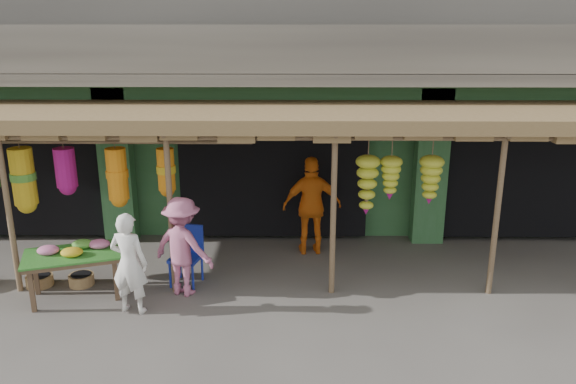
{
  "coord_description": "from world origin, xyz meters",
  "views": [
    {
      "loc": [
        0.4,
        -8.34,
        4.1
      ],
      "look_at": [
        0.29,
        1.0,
        1.31
      ],
      "focal_mm": 35.0,
      "sensor_mm": 36.0,
      "label": 1
    }
  ],
  "objects_px": {
    "flower_table": "(74,255)",
    "blue_chair": "(188,251)",
    "person_front": "(129,263)",
    "person_vendor": "(312,206)",
    "person_shopper": "(183,247)"
  },
  "relations": [
    {
      "from": "flower_table",
      "to": "blue_chair",
      "type": "bearing_deg",
      "value": -0.82
    },
    {
      "from": "person_front",
      "to": "person_vendor",
      "type": "bearing_deg",
      "value": -127.82
    },
    {
      "from": "person_front",
      "to": "person_vendor",
      "type": "relative_size",
      "value": 0.84
    },
    {
      "from": "flower_table",
      "to": "person_front",
      "type": "xyz_separation_m",
      "value": [
        0.99,
        -0.47,
        0.08
      ]
    },
    {
      "from": "person_front",
      "to": "person_vendor",
      "type": "height_order",
      "value": "person_vendor"
    },
    {
      "from": "blue_chair",
      "to": "flower_table",
      "type": "bearing_deg",
      "value": -149.02
    },
    {
      "from": "blue_chair",
      "to": "person_shopper",
      "type": "xyz_separation_m",
      "value": [
        0.01,
        -0.42,
        0.26
      ]
    },
    {
      "from": "blue_chair",
      "to": "person_front",
      "type": "distance_m",
      "value": 1.23
    },
    {
      "from": "flower_table",
      "to": "person_shopper",
      "type": "bearing_deg",
      "value": -14.65
    },
    {
      "from": "blue_chair",
      "to": "person_front",
      "type": "xyz_separation_m",
      "value": [
        -0.66,
        -1.01,
        0.23
      ]
    },
    {
      "from": "flower_table",
      "to": "blue_chair",
      "type": "relative_size",
      "value": 1.69
    },
    {
      "from": "person_vendor",
      "to": "person_shopper",
      "type": "relative_size",
      "value": 1.16
    },
    {
      "from": "flower_table",
      "to": "person_front",
      "type": "distance_m",
      "value": 1.1
    },
    {
      "from": "person_front",
      "to": "person_shopper",
      "type": "bearing_deg",
      "value": -126.01
    },
    {
      "from": "person_vendor",
      "to": "blue_chair",
      "type": "bearing_deg",
      "value": 25.87
    }
  ]
}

